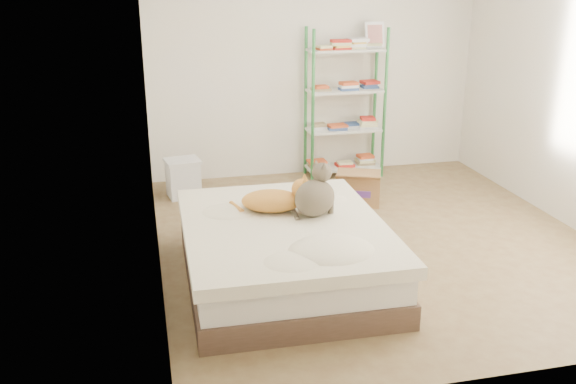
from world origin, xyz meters
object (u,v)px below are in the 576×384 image
object	(u,v)px
shelf_unit	(345,104)
cardboard_box	(358,188)
white_bin	(183,178)
bed	(284,252)
orange_cat	(272,198)
grey_cat	(315,190)

from	to	relation	value
shelf_unit	cardboard_box	xyz separation A→B (m)	(-0.14, -0.92, -0.68)
shelf_unit	white_bin	xyz separation A→B (m)	(-1.89, -0.33, -0.64)
bed	shelf_unit	distance (m)	2.85
orange_cat	shelf_unit	world-z (taller)	shelf_unit
orange_cat	grey_cat	distance (m)	0.36
orange_cat	white_bin	size ratio (longest dim) A/B	1.39
bed	orange_cat	world-z (taller)	orange_cat
shelf_unit	cardboard_box	bearing A→B (deg)	-98.45
grey_cat	white_bin	xyz separation A→B (m)	(-0.88, 2.04, -0.48)
bed	white_bin	distance (m)	2.23
white_bin	orange_cat	bearing A→B (deg)	-73.15
bed	white_bin	bearing A→B (deg)	106.90
cardboard_box	bed	bearing A→B (deg)	-104.61
shelf_unit	white_bin	world-z (taller)	shelf_unit
orange_cat	white_bin	xyz separation A→B (m)	(-0.57, 1.88, -0.39)
shelf_unit	grey_cat	bearing A→B (deg)	-113.01
cardboard_box	white_bin	distance (m)	1.85
orange_cat	grey_cat	size ratio (longest dim) A/B	1.34
grey_cat	cardboard_box	world-z (taller)	grey_cat
grey_cat	cardboard_box	distance (m)	1.77
white_bin	grey_cat	bearing A→B (deg)	-66.70
orange_cat	cardboard_box	world-z (taller)	orange_cat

